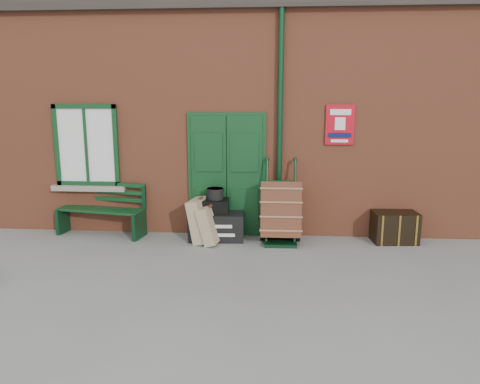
# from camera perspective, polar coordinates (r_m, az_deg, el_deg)

# --- Properties ---
(ground) EXTENTS (80.00, 80.00, 0.00)m
(ground) POSITION_cam_1_polar(r_m,az_deg,el_deg) (7.39, -0.45, -8.57)
(ground) COLOR gray
(ground) RESTS_ON ground
(station_building) EXTENTS (10.30, 4.30, 4.36)m
(station_building) POSITION_cam_1_polar(r_m,az_deg,el_deg) (10.42, 1.20, 9.58)
(station_building) COLOR #A55235
(station_building) RESTS_ON ground
(bench) EXTENTS (1.67, 0.77, 1.00)m
(bench) POSITION_cam_1_polar(r_m,az_deg,el_deg) (9.07, -16.40, -1.86)
(bench) COLOR #103B1A
(bench) RESTS_ON ground
(houdini_trunk) EXTENTS (1.01, 0.59, 0.49)m
(houdini_trunk) POSITION_cam_1_polar(r_m,az_deg,el_deg) (8.47, -2.89, -4.15)
(houdini_trunk) COLOR black
(houdini_trunk) RESTS_ON ground
(strongbox) EXTENTS (0.56, 0.42, 0.25)m
(strongbox) POSITION_cam_1_polar(r_m,az_deg,el_deg) (8.38, -3.25, -1.72)
(strongbox) COLOR black
(strongbox) RESTS_ON houdini_trunk
(hatbox) EXTENTS (0.31, 0.31, 0.20)m
(hatbox) POSITION_cam_1_polar(r_m,az_deg,el_deg) (8.35, -3.04, -0.21)
(hatbox) COLOR black
(hatbox) RESTS_ON strongbox
(suitcase_back) EXTENTS (0.44, 0.60, 0.79)m
(suitcase_back) POSITION_cam_1_polar(r_m,az_deg,el_deg) (8.31, -4.90, -3.44)
(suitcase_back) COLOR tan
(suitcase_back) RESTS_ON ground
(suitcase_front) EXTENTS (0.45, 0.55, 0.68)m
(suitcase_front) POSITION_cam_1_polar(r_m,az_deg,el_deg) (8.20, -3.77, -4.01)
(suitcase_front) COLOR tan
(suitcase_front) RESTS_ON ground
(porter_trolley) EXTENTS (0.71, 0.77, 1.45)m
(porter_trolley) POSITION_cam_1_polar(r_m,az_deg,el_deg) (8.26, 4.98, -2.34)
(porter_trolley) COLOR black
(porter_trolley) RESTS_ON ground
(dark_trunk) EXTENTS (0.80, 0.56, 0.55)m
(dark_trunk) POSITION_cam_1_polar(r_m,az_deg,el_deg) (8.73, 18.33, -4.08)
(dark_trunk) COLOR black
(dark_trunk) RESTS_ON ground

